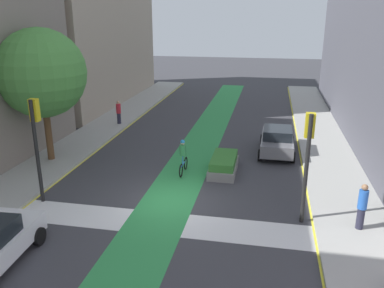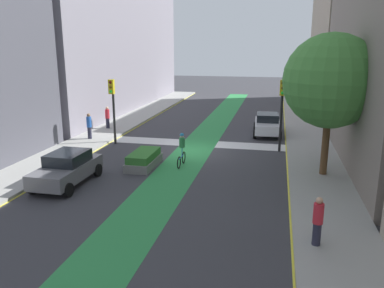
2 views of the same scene
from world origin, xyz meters
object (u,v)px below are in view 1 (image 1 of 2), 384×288
pedestrian_sidewalk_left_a (119,112)px  median_planter (224,164)px  traffic_signal_near_right (308,147)px  car_grey_right_far (277,140)px  pedestrian_sidewalk_right_a (362,206)px  traffic_signal_near_left (36,131)px  street_tree_near (42,73)px  cyclist_in_lane (183,156)px

pedestrian_sidewalk_left_a → median_planter: 11.41m
pedestrian_sidewalk_left_a → traffic_signal_near_right: bearing=-44.3°
traffic_signal_near_right → pedestrian_sidewalk_left_a: size_ratio=2.59×
car_grey_right_far → pedestrian_sidewalk_right_a: size_ratio=2.34×
traffic_signal_near_left → median_planter: size_ratio=1.55×
traffic_signal_near_right → car_grey_right_far: size_ratio=1.04×
pedestrian_sidewalk_right_a → pedestrian_sidewalk_left_a: bearing=139.0°
traffic_signal_near_right → traffic_signal_near_left: size_ratio=0.97×
traffic_signal_near_right → street_tree_near: bearing=162.6°
pedestrian_sidewalk_left_a → cyclist_in_lane: bearing=-51.0°
traffic_signal_near_left → pedestrian_sidewalk_left_a: traffic_signal_near_left is taller
street_tree_near → median_planter: 10.61m
traffic_signal_near_left → car_grey_right_far: bearing=39.4°
street_tree_near → pedestrian_sidewalk_left_a: bearing=82.7°
cyclist_in_lane → traffic_signal_near_left: bearing=-142.3°
street_tree_near → median_planter: street_tree_near is taller
traffic_signal_near_left → street_tree_near: 5.30m
median_planter → traffic_signal_near_right: bearing=-50.9°
traffic_signal_near_left → car_grey_right_far: size_ratio=1.07×
traffic_signal_near_left → pedestrian_sidewalk_left_a: size_ratio=2.68×
car_grey_right_far → cyclist_in_lane: bearing=-138.8°
traffic_signal_near_right → street_tree_near: size_ratio=0.62×
pedestrian_sidewalk_right_a → pedestrian_sidewalk_left_a: pedestrian_sidewalk_right_a is taller
pedestrian_sidewalk_left_a → street_tree_near: bearing=-97.3°
cyclist_in_lane → traffic_signal_near_right: bearing=-34.0°
cyclist_in_lane → median_planter: 2.20m
street_tree_near → traffic_signal_near_left: bearing=-63.9°
traffic_signal_near_left → median_planter: bearing=33.1°
car_grey_right_far → street_tree_near: 13.53m
cyclist_in_lane → street_tree_near: street_tree_near is taller
median_planter → car_grey_right_far: bearing=52.0°
pedestrian_sidewalk_right_a → median_planter: 7.64m
traffic_signal_near_left → cyclist_in_lane: traffic_signal_near_left is taller
traffic_signal_near_left → pedestrian_sidewalk_left_a: bearing=95.6°
cyclist_in_lane → street_tree_near: 8.55m
pedestrian_sidewalk_right_a → median_planter: pedestrian_sidewalk_right_a is taller
traffic_signal_near_right → median_planter: bearing=129.1°
pedestrian_sidewalk_right_a → pedestrian_sidewalk_left_a: 19.00m
cyclist_in_lane → pedestrian_sidewalk_right_a: size_ratio=1.03×
traffic_signal_near_right → pedestrian_sidewalk_right_a: bearing=-13.4°
cyclist_in_lane → pedestrian_sidewalk_right_a: pedestrian_sidewalk_right_a is taller
traffic_signal_near_right → pedestrian_sidewalk_right_a: 2.92m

